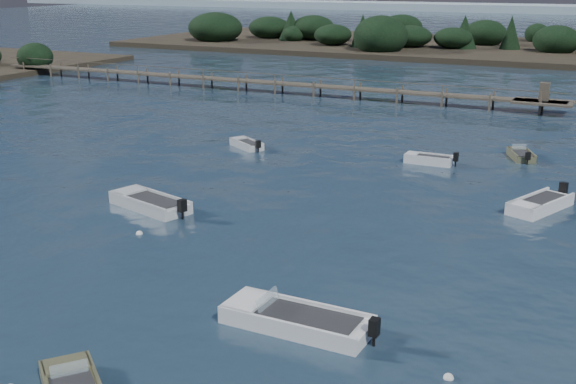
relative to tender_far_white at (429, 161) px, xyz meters
The scene contains 11 objects.
ground 33.39m from the tender_far_white, 89.78° to the left, with size 400.00×400.00×0.00m, color #162533.
tender_far_white is the anchor object (origin of this frame).
dinghy_mid_grey 18.59m from the tender_far_white, 124.14° to the right, with size 5.20×3.01×1.29m.
dinghy_extra_a 10.24m from the tender_far_white, 41.16° to the right, with size 2.98×4.60×1.28m.
dinghy_mid_white_a 24.01m from the tender_far_white, 85.16° to the right, with size 5.55×2.02×1.30m.
dinghy_extra_b 6.43m from the tender_far_white, 37.75° to the left, with size 2.23×3.08×1.08m.
tender_far_grey 12.70m from the tender_far_white, behind, with size 3.14×2.54×1.05m.
buoy_b 25.98m from the tender_far_white, 73.14° to the right, with size 0.32×0.32×0.32m, color silver.
buoy_c 20.64m from the tender_far_white, 114.43° to the right, with size 0.32×0.32×0.32m, color silver.
jetty 30.41m from the tender_far_white, 135.31° to the left, with size 64.50×3.20×3.40m.
distant_haze 222.36m from the tender_far_white, 113.84° to the left, with size 280.00×20.00×2.40m, color #93A9B6.
Camera 1 is at (11.49, -17.47, 11.58)m, focal length 45.00 mm.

